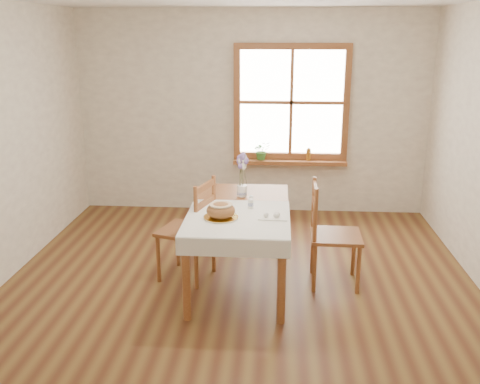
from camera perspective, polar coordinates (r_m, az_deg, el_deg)
The scene contains 18 objects.
ground at distance 4.97m, azimuth -0.25°, elevation -11.01°, with size 5.00×5.00×0.00m, color brown.
room_walls at distance 4.44m, azimuth -0.28°, elevation 8.90°, with size 4.60×5.10×2.65m.
window at distance 6.91m, azimuth 5.49°, elevation 9.49°, with size 1.46×0.08×1.46m.
window_sill at distance 6.98m, azimuth 5.33°, elevation 3.22°, with size 1.46×0.20×0.05m.
dining_table at distance 4.97m, azimuth 0.00°, elevation -2.59°, with size 0.90×1.60×0.75m.
table_linen at distance 4.66m, azimuth -0.26°, elevation -2.78°, with size 0.91×0.99×0.01m, color white.
chair_left at distance 5.16m, azimuth -5.80°, elevation -3.92°, with size 0.47×0.49×1.00m, color #95572E, non-canonical shape.
chair_right at distance 5.08m, azimuth 10.21°, elevation -4.47°, with size 0.46×0.49×0.99m, color #95572E, non-canonical shape.
bread_plate at distance 4.63m, azimuth -2.06°, elevation -2.73°, with size 0.29×0.29×0.02m, color silver.
bread_loaf at distance 4.61m, azimuth -2.07°, elevation -1.84°, with size 0.25×0.25×0.14m, color #9F6138.
egg_napkin at distance 4.67m, azimuth 3.55°, elevation -2.60°, with size 0.25×0.21×0.01m, color white.
eggs at distance 4.67m, azimuth 3.56°, elevation -2.29°, with size 0.19×0.18×0.04m, color white, non-canonical shape.
salt_shaker at distance 5.02m, azimuth 1.20°, elevation -0.80°, with size 0.04×0.04×0.08m, color silver.
pepper_shaker at distance 4.88m, azimuth 1.15°, elevation -1.22°, with size 0.05×0.05×0.10m, color silver.
flower_vase at distance 5.25m, azimuth 0.21°, elevation 0.05°, with size 0.10×0.10×0.11m, color silver.
lavender_bouquet at distance 5.19m, azimuth 0.21°, elevation 2.35°, with size 0.17×0.17×0.33m, color #6E5496, non-canonical shape.
potted_plant at distance 6.95m, azimuth 2.33°, elevation 4.23°, with size 0.22×0.24×0.19m, color #39762F.
amber_bottle at distance 6.96m, azimuth 7.32°, elevation 4.04°, with size 0.06×0.06×0.17m, color #97601B.
Camera 1 is at (0.33, -4.38, 2.31)m, focal length 40.00 mm.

